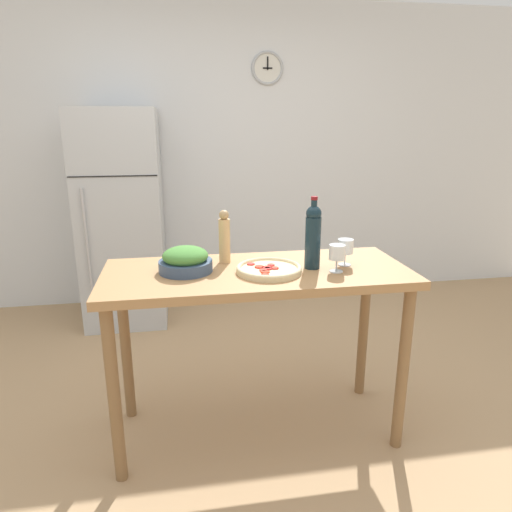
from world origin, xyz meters
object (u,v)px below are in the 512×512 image
(wine_glass_near, at_px, (337,253))
(wine_glass_far, at_px, (345,248))
(wine_bottle, at_px, (313,235))
(homemade_pizza, at_px, (269,269))
(pepper_mill, at_px, (224,237))
(salad_bowl, at_px, (185,261))
(refrigerator, at_px, (123,218))

(wine_glass_near, distance_m, wine_glass_far, 0.12)
(wine_bottle, bearing_deg, wine_glass_far, 5.43)
(wine_glass_far, distance_m, homemade_pizza, 0.41)
(wine_bottle, bearing_deg, pepper_mill, 158.11)
(wine_bottle, height_order, salad_bowl, wine_bottle)
(refrigerator, bearing_deg, wine_glass_near, -56.28)
(pepper_mill, bearing_deg, homemade_pizza, -46.04)
(pepper_mill, xyz_separation_m, salad_bowl, (-0.20, -0.12, -0.08))
(wine_glass_far, xyz_separation_m, salad_bowl, (-0.79, 0.03, -0.03))
(refrigerator, xyz_separation_m, wine_bottle, (1.09, -1.70, 0.22))
(wine_glass_near, xyz_separation_m, homemade_pizza, (-0.32, 0.05, -0.07))
(wine_glass_near, distance_m, pepper_mill, 0.57)
(wine_glass_near, height_order, pepper_mill, pepper_mill)
(homemade_pizza, bearing_deg, refrigerator, 116.59)
(salad_bowl, bearing_deg, pepper_mill, 31.04)
(wine_glass_near, height_order, homemade_pizza, wine_glass_near)
(wine_glass_near, bearing_deg, wine_bottle, 141.23)
(wine_glass_near, relative_size, wine_glass_far, 1.00)
(refrigerator, relative_size, pepper_mill, 6.30)
(wine_glass_far, bearing_deg, salad_bowl, 177.92)
(wine_glass_far, relative_size, homemade_pizza, 0.42)
(homemade_pizza, bearing_deg, pepper_mill, 133.96)
(refrigerator, height_order, salad_bowl, refrigerator)
(wine_bottle, xyz_separation_m, salad_bowl, (-0.61, 0.05, -0.11))
(refrigerator, relative_size, salad_bowl, 6.65)
(pepper_mill, bearing_deg, wine_glass_near, -25.58)
(pepper_mill, xyz_separation_m, homemade_pizza, (0.19, -0.20, -0.11))
(wine_glass_near, bearing_deg, homemade_pizza, 171.74)
(refrigerator, height_order, wine_glass_far, refrigerator)
(refrigerator, bearing_deg, salad_bowl, -73.96)
(salad_bowl, xyz_separation_m, homemade_pizza, (0.39, -0.08, -0.04))
(wine_bottle, bearing_deg, refrigerator, 122.65)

